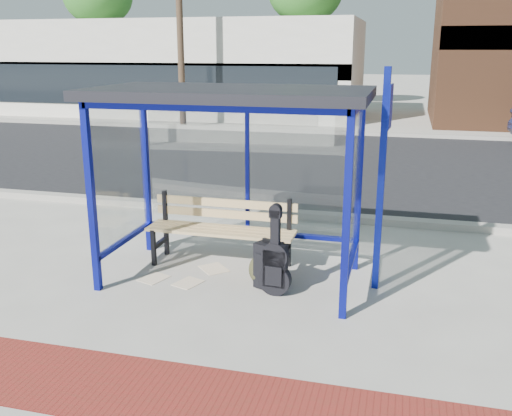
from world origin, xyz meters
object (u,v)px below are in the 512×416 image
(bench, at_px, (222,227))
(guitar_bag, at_px, (275,264))
(suitcase, at_px, (270,266))
(backpack, at_px, (261,270))

(bench, xyz_separation_m, guitar_bag, (0.92, -0.81, -0.15))
(guitar_bag, xyz_separation_m, suitcase, (-0.09, 0.15, -0.09))
(suitcase, distance_m, backpack, 0.22)
(bench, distance_m, suitcase, 1.09)
(suitcase, relative_size, backpack, 1.63)
(suitcase, xyz_separation_m, backpack, (-0.15, 0.12, -0.11))
(backpack, bearing_deg, bench, 144.79)
(guitar_bag, bearing_deg, suitcase, 125.90)
(suitcase, bearing_deg, backpack, 165.24)
(guitar_bag, relative_size, suitcase, 1.67)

